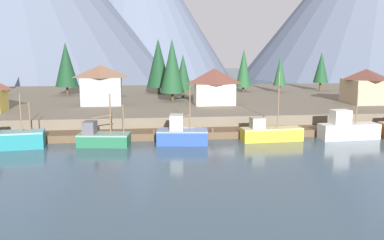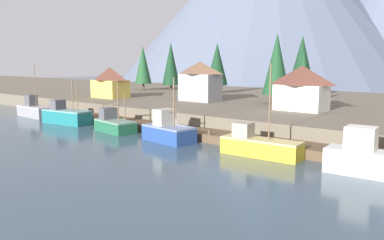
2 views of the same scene
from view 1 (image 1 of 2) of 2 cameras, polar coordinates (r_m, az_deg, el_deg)
ground_plane at (r=75.94m, az=-2.63°, el=0.05°), size 400.00×400.00×1.00m
dock at (r=58.10m, az=-1.37°, el=-1.90°), size 80.00×4.00×1.60m
shoreline_bank at (r=87.54m, az=-3.19°, el=2.48°), size 400.00×56.00×2.50m
mountain_central_peak at (r=205.87m, az=-7.63°, el=15.89°), size 88.30×88.30×69.89m
fishing_boat_teal at (r=56.23m, az=-23.89°, el=-2.39°), size 8.49×3.95×6.81m
fishing_boat_green at (r=54.10m, az=-12.23°, el=-2.39°), size 6.75×3.78×6.68m
fishing_boat_blue at (r=53.92m, az=-1.46°, el=-1.96°), size 6.84×3.89×7.66m
fishing_boat_yellow at (r=56.83m, az=10.65°, el=-1.73°), size 8.31×2.81×9.20m
fishing_boat_white at (r=60.80m, az=20.53°, el=-1.13°), size 8.33×2.98×6.77m
house_white at (r=73.69m, az=3.08°, el=4.68°), size 7.22×4.65×6.40m
house_tan at (r=81.64m, az=22.68°, el=4.35°), size 6.75×7.20×6.21m
house_grey at (r=74.27m, az=-12.32°, el=4.74°), size 7.20×4.43×7.00m
conifer_near_left at (r=92.25m, az=-16.89°, el=7.29°), size 4.80×4.80×11.16m
conifer_mid_right at (r=96.63m, az=11.96°, el=6.54°), size 2.92×2.92×8.00m
conifer_back_left at (r=78.23m, az=-2.73°, el=7.40°), size 4.50×4.50×11.61m
conifer_back_right at (r=92.29m, az=-4.63°, el=7.80°), size 5.28×5.28×12.02m
conifer_centre at (r=97.03m, az=7.10°, el=7.11°), size 3.55×3.55×9.88m
conifer_far_left at (r=103.12m, az=17.29°, el=6.89°), size 3.49×3.49×9.08m
conifer_far_right at (r=83.35m, az=-1.24°, el=6.55°), size 3.39×3.39×8.74m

